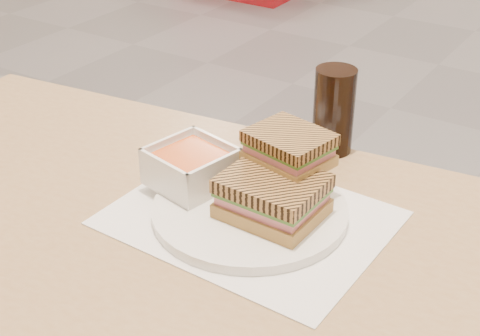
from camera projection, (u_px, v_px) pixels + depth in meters
The scene contains 7 objects.
main_table at pixel (170, 299), 1.01m from camera, with size 1.28×0.84×0.75m.
tray_liner at pixel (249, 218), 0.98m from camera, with size 0.38×0.30×0.00m.
plate at pixel (250, 210), 0.98m from camera, with size 0.28×0.28×0.01m.
soup_bowl at pixel (191, 168), 1.02m from camera, with size 0.13×0.13×0.06m.
panini_lower at pixel (272, 196), 0.95m from camera, with size 0.14×0.11×0.06m.
panini_upper at pixel (289, 148), 0.97m from camera, with size 0.13×0.11×0.05m.
cola_glass at pixel (334, 111), 1.13m from camera, with size 0.07×0.07×0.14m.
Camera 1 is at (0.47, -2.70, 1.30)m, focal length 51.77 mm.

